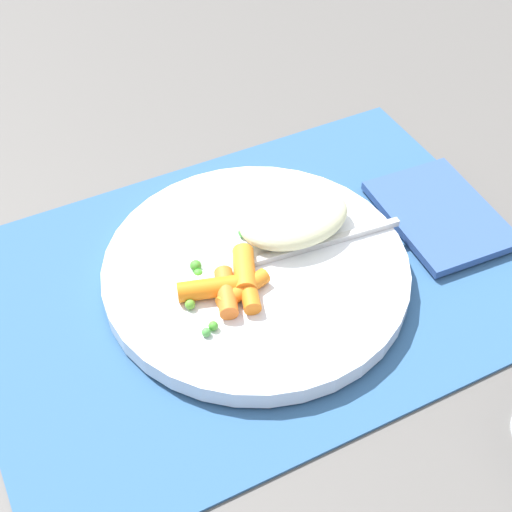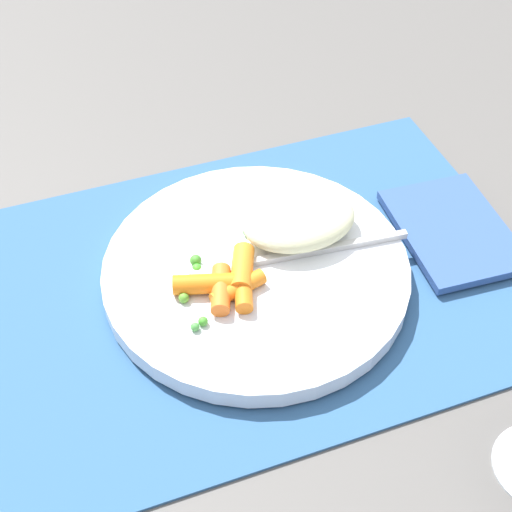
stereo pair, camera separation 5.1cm
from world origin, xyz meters
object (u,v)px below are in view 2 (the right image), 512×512
at_px(plate, 256,271).
at_px(rice_mound, 299,220).
at_px(carrot_portion, 229,282).
at_px(fork, 277,258).
at_px(napkin, 453,230).

distance_m(plate, rice_mound, 0.06).
bearing_deg(carrot_portion, plate, -148.88).
bearing_deg(fork, napkin, 177.54).
relative_size(plate, rice_mound, 2.60).
height_order(rice_mound, fork, rice_mound).
distance_m(carrot_portion, napkin, 0.22).
height_order(carrot_portion, fork, carrot_portion).
bearing_deg(napkin, carrot_portion, 2.43).
height_order(fork, napkin, fork).
distance_m(rice_mound, napkin, 0.14).
relative_size(plate, napkin, 2.01).
relative_size(carrot_portion, napkin, 0.60).
distance_m(plate, carrot_portion, 0.04).
xyz_separation_m(rice_mound, fork, (0.03, 0.02, -0.01)).
bearing_deg(plate, carrot_portion, 31.12).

